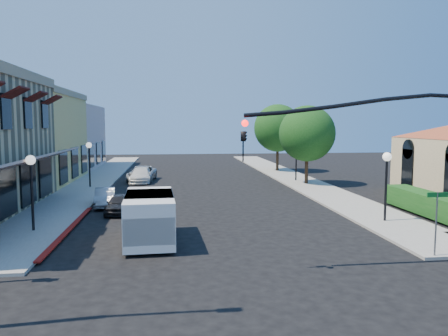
{
  "coord_description": "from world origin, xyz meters",
  "views": [
    {
      "loc": [
        -2.12,
        -12.54,
        4.98
      ],
      "look_at": [
        0.65,
        10.79,
        2.6
      ],
      "focal_mm": 35.0,
      "sensor_mm": 36.0,
      "label": 1
    }
  ],
  "objects": [
    {
      "name": "ground",
      "position": [
        0.0,
        0.0,
        0.0
      ],
      "size": [
        120.0,
        120.0,
        0.0
      ],
      "primitive_type": "plane",
      "color": "black",
      "rests_on": "ground"
    },
    {
      "name": "sidewalk_left",
      "position": [
        -8.75,
        27.0,
        0.06
      ],
      "size": [
        3.5,
        50.0,
        0.12
      ],
      "primitive_type": "cube",
      "color": "gray",
      "rests_on": "ground"
    },
    {
      "name": "sidewalk_right",
      "position": [
        8.75,
        27.0,
        0.06
      ],
      "size": [
        3.5,
        50.0,
        0.12
      ],
      "primitive_type": "cube",
      "color": "gray",
      "rests_on": "ground"
    },
    {
      "name": "curb_red_strip",
      "position": [
        -6.9,
        8.0,
        0.0
      ],
      "size": [
        0.25,
        10.0,
        0.06
      ],
      "primitive_type": "cube",
      "color": "maroon",
      "rests_on": "ground"
    },
    {
      "name": "yellow_stucco_building",
      "position": [
        -15.5,
        26.0,
        3.8
      ],
      "size": [
        10.0,
        12.0,
        7.6
      ],
      "primitive_type": "cube",
      "color": "tan",
      "rests_on": "ground"
    },
    {
      "name": "pink_stucco_building",
      "position": [
        -15.5,
        38.0,
        3.5
      ],
      "size": [
        10.0,
        12.0,
        7.0
      ],
      "primitive_type": "cube",
      "color": "tan",
      "rests_on": "ground"
    },
    {
      "name": "hedge",
      "position": [
        11.7,
        9.0,
        0.0
      ],
      "size": [
        1.4,
        8.0,
        1.1
      ],
      "primitive_type": "cube",
      "color": "#144614",
      "rests_on": "ground"
    },
    {
      "name": "street_tree_a",
      "position": [
        8.8,
        22.0,
        4.19
      ],
      "size": [
        4.56,
        4.56,
        6.48
      ],
      "color": "black",
      "rests_on": "ground"
    },
    {
      "name": "street_tree_b",
      "position": [
        8.8,
        32.0,
        4.54
      ],
      "size": [
        4.94,
        4.94,
        7.02
      ],
      "color": "black",
      "rests_on": "ground"
    },
    {
      "name": "signal_mast_arm",
      "position": [
        5.86,
        1.5,
        4.09
      ],
      "size": [
        8.01,
        0.39,
        6.0
      ],
      "color": "black",
      "rests_on": "ground"
    },
    {
      "name": "street_name_sign",
      "position": [
        7.5,
        2.2,
        1.7
      ],
      "size": [
        0.8,
        0.06,
        2.5
      ],
      "color": "#595B5E",
      "rests_on": "ground"
    },
    {
      "name": "lamppost_left_near",
      "position": [
        -8.5,
        8.0,
        2.74
      ],
      "size": [
        0.44,
        0.44,
        3.57
      ],
      "color": "black",
      "rests_on": "ground"
    },
    {
      "name": "lamppost_left_far",
      "position": [
        -8.5,
        22.0,
        2.74
      ],
      "size": [
        0.44,
        0.44,
        3.57
      ],
      "color": "black",
      "rests_on": "ground"
    },
    {
      "name": "lamppost_right_near",
      "position": [
        8.5,
        8.0,
        2.74
      ],
      "size": [
        0.44,
        0.44,
        3.57
      ],
      "color": "black",
      "rests_on": "ground"
    },
    {
      "name": "lamppost_right_far",
      "position": [
        8.5,
        24.0,
        2.74
      ],
      "size": [
        0.44,
        0.44,
        3.57
      ],
      "color": "black",
      "rests_on": "ground"
    },
    {
      "name": "white_van",
      "position": [
        -3.11,
        5.75,
        1.17
      ],
      "size": [
        2.19,
        4.66,
        2.03
      ],
      "color": "silver",
      "rests_on": "ground"
    },
    {
      "name": "parked_car_a",
      "position": [
        -5.08,
        12.0,
        0.54
      ],
      "size": [
        1.56,
        3.26,
        1.07
      ],
      "primitive_type": "imported",
      "rotation": [
        0.0,
        0.0,
        -0.09
      ],
      "color": "black",
      "rests_on": "ground"
    },
    {
      "name": "parked_car_b",
      "position": [
        -6.2,
        14.16,
        0.55
      ],
      "size": [
        1.54,
        3.45,
        1.1
      ],
      "primitive_type": "imported",
      "rotation": [
        0.0,
        0.0,
        0.11
      ],
      "color": "#98999D",
      "rests_on": "ground"
    },
    {
      "name": "parked_car_c",
      "position": [
        -4.8,
        25.0,
        0.62
      ],
      "size": [
        1.86,
        4.32,
        1.24
      ],
      "primitive_type": "imported",
      "rotation": [
        0.0,
        0.0,
        -0.03
      ],
      "color": "silver",
      "rests_on": "ground"
    },
    {
      "name": "parked_car_d",
      "position": [
        -4.8,
        26.0,
        0.64
      ],
      "size": [
        2.58,
        4.81,
        1.29
      ],
      "primitive_type": "imported",
      "rotation": [
        0.0,
        0.0,
        -0.1
      ],
      "color": "#A3A6A8",
      "rests_on": "ground"
    }
  ]
}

